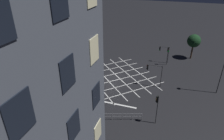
# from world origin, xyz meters

# --- Properties ---
(ground_plane) EXTENTS (200.00, 200.00, 0.00)m
(ground_plane) POSITION_xyz_m (0.00, 0.00, 0.00)
(ground_plane) COLOR black
(road_markings) EXTENTS (18.61, 23.23, 0.01)m
(road_markings) POSITION_xyz_m (0.38, -6.56, 0.00)
(road_markings) COLOR silver
(road_markings) RESTS_ON ground_plane
(traffic_light_median_north) EXTENTS (0.36, 2.63, 4.01)m
(traffic_light_median_north) POSITION_xyz_m (0.46, 7.41, 2.95)
(traffic_light_median_north) COLOR #2D2D30
(traffic_light_median_north) RESTS_ON ground_plane
(traffic_light_nw_main) EXTENTS (0.39, 0.36, 3.91)m
(traffic_light_nw_main) POSITION_xyz_m (-8.66, 9.00, 2.80)
(traffic_light_nw_main) COLOR #2D2D30
(traffic_light_nw_main) RESTS_ON ground_plane
(traffic_light_ne_cross) EXTENTS (0.36, 0.39, 4.26)m
(traffic_light_ne_cross) POSITION_xyz_m (9.65, 9.10, 3.04)
(traffic_light_ne_cross) COLOR #2D2D30
(traffic_light_ne_cross) RESTS_ON ground_plane
(traffic_light_median_south) EXTENTS (0.36, 0.39, 4.57)m
(traffic_light_median_south) POSITION_xyz_m (0.33, -8.99, 3.25)
(traffic_light_median_south) COLOR #2D2D30
(traffic_light_median_south) RESTS_ON ground_plane
(traffic_light_nw_cross) EXTENTS (0.36, 2.09, 3.61)m
(traffic_light_nw_cross) POSITION_xyz_m (-9.86, 8.02, 2.63)
(traffic_light_nw_cross) COLOR #2D2D30
(traffic_light_nw_cross) RESTS_ON ground_plane
(traffic_light_se_main) EXTENTS (2.84, 0.36, 4.05)m
(traffic_light_se_main) POSITION_xyz_m (8.20, -9.00, 2.99)
(traffic_light_se_main) COLOR #2D2D30
(traffic_light_se_main) RESTS_ON ground_plane
(traffic_light_sw_main) EXTENTS (2.01, 0.36, 3.52)m
(traffic_light_sw_main) POSITION_xyz_m (-8.11, -8.73, 2.57)
(traffic_light_sw_main) COLOR #2D2D30
(traffic_light_sw_main) RESTS_ON ground_plane
(street_lamp_east) EXTENTS (0.46, 0.46, 8.52)m
(street_lamp_east) POSITION_xyz_m (-5.03, -15.11, 5.67)
(street_lamp_east) COLOR #2D2D30
(street_lamp_east) RESTS_ON ground_plane
(street_tree_near) EXTENTS (2.89, 2.89, 5.64)m
(street_tree_near) POSITION_xyz_m (11.85, -12.45, 4.18)
(street_tree_near) COLOR #473323
(street_tree_near) RESTS_ON ground_plane
(street_tree_far) EXTENTS (2.82, 2.82, 5.49)m
(street_tree_far) POSITION_xyz_m (-13.97, 13.85, 4.04)
(street_tree_far) COLOR #473323
(street_tree_far) RESTS_ON ground_plane
(waiting_car) EXTENTS (1.75, 4.38, 1.28)m
(waiting_car) POSITION_xyz_m (3.10, -11.83, 0.60)
(waiting_car) COLOR #B7BABC
(waiting_car) RESTS_ON ground_plane
(pedestrian_railing) EXTENTS (2.59, 7.63, 1.05)m
(pedestrian_railing) POSITION_xyz_m (10.82, 3.63, 0.67)
(pedestrian_railing) COLOR gray
(pedestrian_railing) RESTS_ON ground_plane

